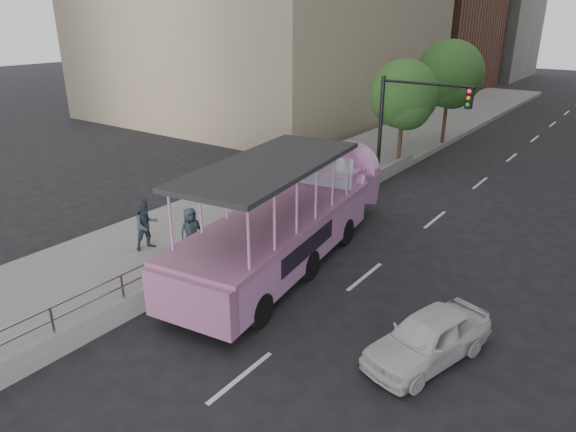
# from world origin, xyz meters

# --- Properties ---
(ground) EXTENTS (160.00, 160.00, 0.00)m
(ground) POSITION_xyz_m (0.00, 0.00, 0.00)
(ground) COLOR black
(sidewalk) EXTENTS (5.50, 80.00, 0.30)m
(sidewalk) POSITION_xyz_m (-5.75, 10.00, 0.15)
(sidewalk) COLOR gray
(sidewalk) RESTS_ON ground
(kerb_wall) EXTENTS (0.24, 30.00, 0.36)m
(kerb_wall) POSITION_xyz_m (-3.12, 2.00, 0.48)
(kerb_wall) COLOR gray
(kerb_wall) RESTS_ON sidewalk
(guardrail) EXTENTS (0.07, 22.00, 0.71)m
(guardrail) POSITION_xyz_m (-3.12, 2.00, 1.14)
(guardrail) COLOR #9D9DA1
(guardrail) RESTS_ON kerb_wall
(duck_boat) EXTENTS (4.17, 11.36, 3.69)m
(duck_boat) POSITION_xyz_m (-1.75, 3.93, 1.37)
(duck_boat) COLOR black
(duck_boat) RESTS_ON ground
(car) EXTENTS (2.40, 3.85, 1.22)m
(car) POSITION_xyz_m (4.17, 1.15, 0.61)
(car) COLOR silver
(car) RESTS_ON ground
(pedestrian_mid) EXTENTS (0.86, 0.99, 1.73)m
(pedestrian_mid) POSITION_xyz_m (-5.71, 0.96, 1.16)
(pedestrian_mid) COLOR #2B3540
(pedestrian_mid) RESTS_ON sidewalk
(pedestrian_far) EXTENTS (0.73, 0.91, 1.62)m
(pedestrian_far) POSITION_xyz_m (-4.18, 1.54, 1.11)
(pedestrian_far) COLOR #2B3540
(pedestrian_far) RESTS_ON sidewalk
(parking_sign) EXTENTS (0.09, 0.60, 2.66)m
(parking_sign) POSITION_xyz_m (-2.61, 7.13, 1.68)
(parking_sign) COLOR black
(parking_sign) RESTS_ON ground
(traffic_signal) EXTENTS (4.20, 0.32, 5.20)m
(traffic_signal) POSITION_xyz_m (-1.70, 12.50, 3.50)
(traffic_signal) COLOR black
(traffic_signal) RESTS_ON ground
(street_tree_near) EXTENTS (3.52, 3.52, 5.72)m
(street_tree_near) POSITION_xyz_m (-3.30, 15.93, 3.82)
(street_tree_near) COLOR #3C271B
(street_tree_near) RESTS_ON ground
(street_tree_far) EXTENTS (3.97, 3.97, 6.45)m
(street_tree_far) POSITION_xyz_m (-3.10, 21.93, 4.31)
(street_tree_far) COLOR #3C271B
(street_tree_far) RESTS_ON ground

